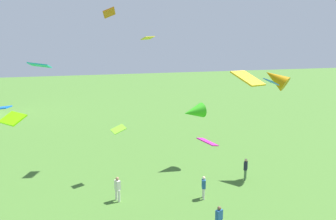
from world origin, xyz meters
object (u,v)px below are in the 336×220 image
kite_flying_5 (276,78)px  kite_flying_7 (118,129)px  kite_flying_1 (208,142)px  kite_flying_10 (193,112)px  person_0 (118,187)px  kite_flying_4 (13,119)px  kite_flying_8 (271,82)px  kite_flying_9 (0,108)px  person_4 (246,168)px  kite_flying_3 (40,65)px  kite_flying_2 (148,38)px  person_3 (204,186)px  kite_flying_0 (109,13)px  kite_flying_11 (248,78)px  person_1 (219,217)px

kite_flying_5 → kite_flying_7: 15.04m
kite_flying_1 → kite_flying_10: size_ratio=0.65×
person_0 → kite_flying_1: kite_flying_1 is taller
kite_flying_4 → kite_flying_8: (13.07, -0.72, 1.29)m
kite_flying_4 → kite_flying_9: kite_flying_4 is taller
kite_flying_7 → person_4: bearing=3.2°
kite_flying_3 → kite_flying_10: 13.68m
kite_flying_9 → person_4: bearing=17.6°
person_0 → kite_flying_8: kite_flying_8 is taller
person_4 → kite_flying_3: size_ratio=1.03×
kite_flying_9 → kite_flying_2: bearing=37.3°
person_3 → kite_flying_2: bearing=-141.3°
person_4 → kite_flying_0: bearing=88.0°
person_4 → kite_flying_4: bearing=152.4°
person_0 → kite_flying_0: 15.75m
kite_flying_0 → kite_flying_5: bearing=73.6°
person_0 → person_3: 6.32m
person_3 → kite_flying_3: 15.36m
person_0 → kite_flying_11: 13.26m
person_0 → kite_flying_4: bearing=-59.4°
person_1 → person_3: person_3 is taller
kite_flying_3 → kite_flying_1: bearing=-23.0°
kite_flying_1 → kite_flying_2: 11.43m
kite_flying_2 → kite_flying_4: 15.60m
kite_flying_1 → person_4: bearing=-82.3°
person_1 → kite_flying_7: (-5.43, 3.27, 5.18)m
kite_flying_3 → person_1: bearing=-27.8°
person_3 → person_0: bearing=-86.4°
person_0 → kite_flying_2: (3.70, 4.89, 10.70)m
kite_flying_10 → person_3: bearing=-28.1°
person_0 → kite_flying_11: (5.20, -8.60, 8.64)m
person_1 → kite_flying_0: (-3.92, 15.03, 13.05)m
kite_flying_1 → kite_flying_8: bearing=-178.4°
kite_flying_4 → kite_flying_9: bearing=153.2°
kite_flying_0 → kite_flying_9: kite_flying_0 is taller
person_3 → kite_flying_1: bearing=-2.5°
kite_flying_9 → kite_flying_11: kite_flying_11 is taller
person_1 → kite_flying_1: bearing=-109.9°
kite_flying_5 → kite_flying_7: (-14.24, -4.28, -2.28)m
kite_flying_7 → kite_flying_11: kite_flying_11 is taller
person_1 → kite_flying_2: bearing=-104.9°
person_1 → kite_flying_3: kite_flying_3 is taller
kite_flying_2 → kite_flying_5: 11.31m
person_3 → kite_flying_2: kite_flying_2 is taller
person_3 → kite_flying_7: size_ratio=1.76×
kite_flying_4 → kite_flying_5: kite_flying_5 is taller
kite_flying_3 → person_0: bearing=-24.3°
kite_flying_10 → kite_flying_7: bearing=-58.4°
kite_flying_0 → kite_flying_7: bearing=6.7°
person_0 → kite_flying_1: 7.91m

